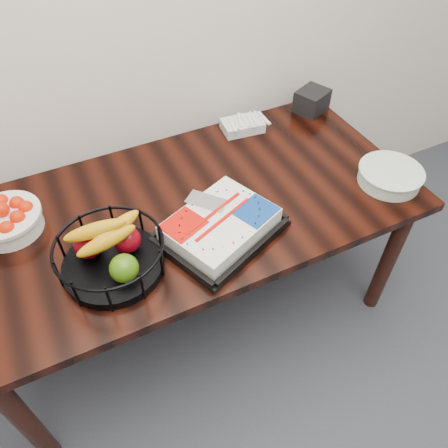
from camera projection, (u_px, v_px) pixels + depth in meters
name	position (u px, v px, depth m)	size (l,w,h in m)	color
table	(192.00, 217.00, 1.79)	(1.80, 0.90, 0.75)	black
cake_tray	(220.00, 226.00, 1.58)	(0.52, 0.47, 0.09)	black
tangerine_bowl	(5.00, 216.00, 1.57)	(0.26, 0.26, 0.16)	white
fruit_basket	(110.00, 253.00, 1.44)	(0.37, 0.37, 0.19)	black
plate_stack	(390.00, 176.00, 1.79)	(0.26, 0.26, 0.06)	white
fork_bag	(242.00, 125.00, 2.05)	(0.20, 0.14, 0.05)	silver
napkin_box	(312.00, 101.00, 2.14)	(0.15, 0.13, 0.11)	black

